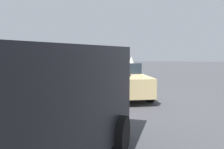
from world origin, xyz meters
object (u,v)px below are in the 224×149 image
(art_car_decorated, at_px, (119,79))
(parked_van_row_back_far, at_px, (22,110))
(parked_sedan_far_right, at_px, (113,71))
(parked_van_behind_left, at_px, (9,61))
(parked_sedan_far_left, at_px, (86,67))

(art_car_decorated, height_order, parked_van_row_back_far, parked_van_row_back_far)
(parked_van_row_back_far, xyz_separation_m, parked_sedan_far_right, (10.40, 0.05, -0.43))
(parked_van_behind_left, relative_size, parked_sedan_far_left, 1.11)
(parked_van_row_back_far, relative_size, parked_sedan_far_right, 1.10)
(art_car_decorated, relative_size, parked_sedan_far_right, 1.01)
(art_car_decorated, distance_m, parked_sedan_far_right, 3.54)
(parked_sedan_far_left, bearing_deg, parked_sedan_far_right, 49.51)
(parked_sedan_far_left, bearing_deg, parked_van_row_back_far, 21.67)
(parked_van_behind_left, distance_m, parked_sedan_far_left, 5.51)
(parked_sedan_far_left, bearing_deg, parked_van_behind_left, -69.90)
(parked_van_behind_left, height_order, parked_sedan_far_right, parked_van_behind_left)
(parked_van_row_back_far, height_order, parked_sedan_far_right, parked_van_row_back_far)
(art_car_decorated, xyz_separation_m, parked_van_behind_left, (5.64, 8.39, 0.45))
(parked_van_row_back_far, distance_m, parked_sedan_far_left, 13.58)
(parked_van_behind_left, xyz_separation_m, parked_sedan_far_left, (0.80, -5.43, -0.44))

